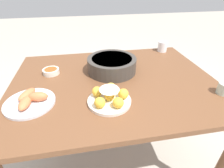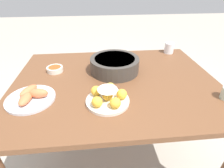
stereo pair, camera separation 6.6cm
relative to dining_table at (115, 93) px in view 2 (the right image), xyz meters
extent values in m
plane|color=#B2A899|center=(0.00, 0.00, -0.65)|extent=(12.00, 12.00, 0.00)
cylinder|color=brown|center=(-0.58, 0.43, -0.29)|extent=(0.06, 0.06, 0.71)
cylinder|color=brown|center=(0.58, 0.43, -0.29)|extent=(0.06, 0.06, 0.71)
cube|color=brown|center=(0.00, 0.00, 0.08)|extent=(1.26, 0.95, 0.03)
cylinder|color=silver|center=(-0.07, -0.22, 0.11)|extent=(0.22, 0.22, 0.02)
sphere|color=yellow|center=(0.01, -0.22, 0.14)|extent=(0.05, 0.05, 0.05)
sphere|color=yellow|center=(-0.05, -0.15, 0.14)|extent=(0.05, 0.05, 0.05)
sphere|color=yellow|center=(-0.12, -0.17, 0.14)|extent=(0.05, 0.05, 0.05)
sphere|color=yellow|center=(-0.12, -0.27, 0.14)|extent=(0.05, 0.05, 0.05)
sphere|color=yellow|center=(-0.04, -0.28, 0.14)|extent=(0.05, 0.05, 0.05)
ellipsoid|color=white|center=(-0.07, -0.22, 0.18)|extent=(0.10, 0.10, 0.02)
sphere|color=yellow|center=(-0.07, -0.22, 0.14)|extent=(0.05, 0.05, 0.05)
cylinder|color=#3D3833|center=(0.01, 0.12, 0.15)|extent=(0.32, 0.32, 0.10)
cylinder|color=brown|center=(0.01, 0.12, 0.19)|extent=(0.26, 0.26, 0.01)
cylinder|color=silver|center=(-0.40, 0.15, 0.11)|extent=(0.11, 0.11, 0.03)
cylinder|color=#9E4C1E|center=(-0.40, 0.15, 0.13)|extent=(0.08, 0.08, 0.01)
cylinder|color=silver|center=(-0.47, -0.16, 0.11)|extent=(0.25, 0.25, 0.01)
ellipsoid|color=#E57042|center=(-0.42, -0.16, 0.14)|extent=(0.10, 0.06, 0.05)
ellipsoid|color=#E57042|center=(-0.48, -0.12, 0.13)|extent=(0.10, 0.12, 0.04)
ellipsoid|color=#E57042|center=(-0.48, -0.19, 0.13)|extent=(0.07, 0.12, 0.04)
cylinder|color=white|center=(0.49, 0.40, 0.14)|extent=(0.08, 0.08, 0.08)
camera|label=1|loc=(-0.18, -0.92, 0.66)|focal=28.00mm
camera|label=2|loc=(-0.11, -0.93, 0.66)|focal=28.00mm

